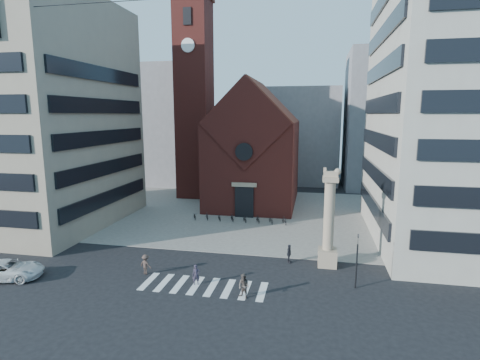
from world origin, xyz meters
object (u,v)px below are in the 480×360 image
at_px(white_car, 6,270).
at_px(scooter_0, 195,216).
at_px(lion_column, 329,228).
at_px(traffic_light, 357,260).
at_px(pedestrian_2, 289,254).
at_px(pedestrian_0, 196,275).
at_px(pedestrian_1, 244,286).

distance_m(white_car, scooter_0, 21.71).
distance_m(lion_column, traffic_light, 4.62).
bearing_deg(traffic_light, pedestrian_2, 143.10).
height_order(pedestrian_0, scooter_0, pedestrian_0).
bearing_deg(pedestrian_0, scooter_0, 86.53).
distance_m(traffic_light, white_car, 27.67).
bearing_deg(lion_column, white_car, -162.82).
bearing_deg(pedestrian_2, traffic_light, -120.80).
bearing_deg(pedestrian_2, lion_column, -83.91).
relative_size(lion_column, pedestrian_2, 5.15).
bearing_deg(lion_column, scooter_0, 143.70).
height_order(pedestrian_1, scooter_0, pedestrian_1).
height_order(traffic_light, scooter_0, traffic_light).
bearing_deg(scooter_0, pedestrian_2, -66.48).
relative_size(pedestrian_0, pedestrian_1, 0.89).
xyz_separation_m(lion_column, white_car, (-25.37, -7.84, -2.69)).
distance_m(lion_column, pedestrian_1, 9.78).
distance_m(traffic_light, pedestrian_0, 12.33).
xyz_separation_m(white_car, pedestrian_1, (19.29, 0.62, 0.14)).
height_order(pedestrian_0, pedestrian_1, pedestrian_1).
xyz_separation_m(pedestrian_1, pedestrian_2, (2.74, 7.22, -0.06)).
bearing_deg(scooter_0, white_car, -139.24).
xyz_separation_m(traffic_light, white_car, (-27.36, -3.84, -1.52)).
height_order(white_car, pedestrian_0, pedestrian_0).
relative_size(pedestrian_1, scooter_0, 1.17).
relative_size(white_car, pedestrian_0, 3.43).
xyz_separation_m(white_car, pedestrian_2, (22.03, 7.84, 0.08)).
bearing_deg(white_car, lion_column, -89.19).
bearing_deg(lion_column, pedestrian_1, -130.08).
bearing_deg(pedestrian_0, lion_column, 7.88).
height_order(traffic_light, white_car, traffic_light).
bearing_deg(white_car, pedestrian_1, -104.53).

